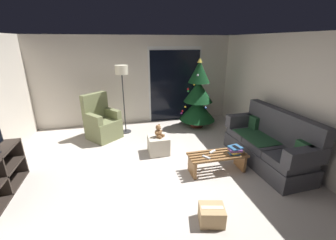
{
  "coord_description": "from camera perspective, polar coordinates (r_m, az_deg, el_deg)",
  "views": [
    {
      "loc": [
        -0.52,
        -3.26,
        2.35
      ],
      "look_at": [
        0.4,
        0.7,
        0.85
      ],
      "focal_mm": 23.09,
      "sensor_mm": 36.0,
      "label": 1
    }
  ],
  "objects": [
    {
      "name": "ground_plane",
      "position": [
        4.06,
        -3.38,
        -15.21
      ],
      "size": [
        7.0,
        7.0,
        0.0
      ],
      "primitive_type": "plane",
      "color": "#BCB2A8"
    },
    {
      "name": "wall_back",
      "position": [
        6.44,
        -8.4,
        10.18
      ],
      "size": [
        5.72,
        0.12,
        2.5
      ],
      "primitive_type": "cube",
      "color": "beige",
      "rests_on": "ground"
    },
    {
      "name": "wall_right",
      "position": [
        4.83,
        32.02,
        3.95
      ],
      "size": [
        0.12,
        6.0,
        2.5
      ],
      "primitive_type": "cube",
      "color": "beige",
      "rests_on": "ground"
    },
    {
      "name": "patio_door_frame",
      "position": [
        6.59,
        1.83,
        9.28
      ],
      "size": [
        1.6,
        0.02,
        2.2
      ],
      "primitive_type": "cube",
      "color": "silver",
      "rests_on": "ground"
    },
    {
      "name": "patio_door_glass",
      "position": [
        6.58,
        1.86,
        8.83
      ],
      "size": [
        1.5,
        0.02,
        2.1
      ],
      "primitive_type": "cube",
      "color": "black",
      "rests_on": "ground"
    },
    {
      "name": "couch",
      "position": [
        4.78,
        25.14,
        -5.94
      ],
      "size": [
        0.85,
        1.97,
        1.08
      ],
      "color": "#3D3D42",
      "rests_on": "ground"
    },
    {
      "name": "coffee_table",
      "position": [
        4.23,
        12.84,
        -10.17
      ],
      "size": [
        1.1,
        0.4,
        0.37
      ],
      "color": "olive",
      "rests_on": "ground"
    },
    {
      "name": "remote_white",
      "position": [
        4.21,
        11.67,
        -8.16
      ],
      "size": [
        0.16,
        0.12,
        0.02
      ],
      "primitive_type": "cube",
      "rotation": [
        0.0,
        0.0,
        5.23
      ],
      "color": "silver",
      "rests_on": "coffee_table"
    },
    {
      "name": "remote_silver",
      "position": [
        4.01,
        10.08,
        -9.63
      ],
      "size": [
        0.13,
        0.15,
        0.02
      ],
      "primitive_type": "cube",
      "rotation": [
        0.0,
        0.0,
        0.61
      ],
      "color": "#ADADB2",
      "rests_on": "coffee_table"
    },
    {
      "name": "book_stack",
      "position": [
        4.22,
        17.21,
        -7.64
      ],
      "size": [
        0.27,
        0.24,
        0.14
      ],
      "color": "#285684",
      "rests_on": "coffee_table"
    },
    {
      "name": "cell_phone",
      "position": [
        4.19,
        17.51,
        -6.83
      ],
      "size": [
        0.1,
        0.16,
        0.01
      ],
      "primitive_type": "cube",
      "rotation": [
        0.0,
        0.0,
        0.21
      ],
      "color": "black",
      "rests_on": "book_stack"
    },
    {
      "name": "christmas_tree",
      "position": [
        6.1,
        7.93,
        5.86
      ],
      "size": [
        1.01,
        1.01,
        1.93
      ],
      "color": "#4C1E19",
      "rests_on": "ground"
    },
    {
      "name": "armchair",
      "position": [
        5.69,
        -17.05,
        -0.73
      ],
      "size": [
        0.96,
        0.96,
        1.13
      ],
      "color": "olive",
      "rests_on": "ground"
    },
    {
      "name": "floor_lamp",
      "position": [
        5.62,
        -12.05,
        11.15
      ],
      "size": [
        0.32,
        0.32,
        1.78
      ],
      "color": "#2D2D30",
      "rests_on": "ground"
    },
    {
      "name": "ottoman",
      "position": [
        4.79,
        -2.54,
        -6.55
      ],
      "size": [
        0.44,
        0.44,
        0.39
      ],
      "primitive_type": "cube",
      "color": "beige",
      "rests_on": "ground"
    },
    {
      "name": "teddy_bear_chestnut",
      "position": [
        4.65,
        -2.49,
        -3.11
      ],
      "size": [
        0.21,
        0.21,
        0.29
      ],
      "color": "brown",
      "rests_on": "ottoman"
    },
    {
      "name": "cardboard_box_taped_mid_floor",
      "position": [
        3.26,
        11.43,
        -23.32
      ],
      "size": [
        0.39,
        0.35,
        0.25
      ],
      "color": "tan",
      "rests_on": "ground"
    }
  ]
}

